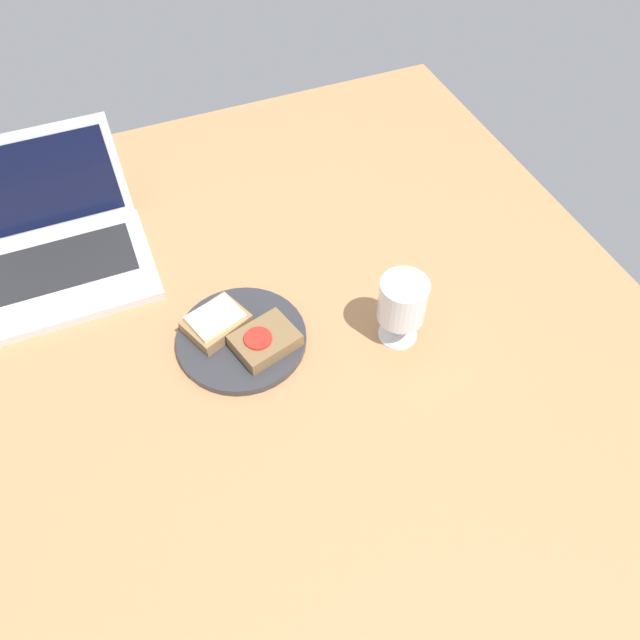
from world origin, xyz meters
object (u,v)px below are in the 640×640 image
at_px(laptop, 57,247).
at_px(plate, 242,339).
at_px(wine_glass, 402,303).
at_px(sandwich_with_tomato, 265,341).
at_px(sandwich_with_cheese, 216,322).

bearing_deg(laptop, plate, -50.37).
distance_m(plate, wine_glass, 0.28).
relative_size(sandwich_with_tomato, laptop, 0.38).
relative_size(sandwich_with_cheese, sandwich_with_tomato, 1.02).
distance_m(sandwich_with_cheese, sandwich_with_tomato, 0.09).
xyz_separation_m(sandwich_with_cheese, sandwich_with_tomato, (0.06, -0.07, -0.00)).
distance_m(plate, sandwich_with_tomato, 0.05).
bearing_deg(laptop, wine_glass, -38.01).
bearing_deg(laptop, sandwich_with_cheese, -50.92).
bearing_deg(sandwich_with_tomato, laptop, 129.98).
distance_m(plate, sandwich_with_cheese, 0.05).
height_order(plate, sandwich_with_cheese, sandwich_with_cheese).
height_order(sandwich_with_tomato, laptop, laptop).
distance_m(wine_glass, laptop, 0.65).
xyz_separation_m(sandwich_with_tomato, wine_glass, (0.22, -0.06, 0.06)).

